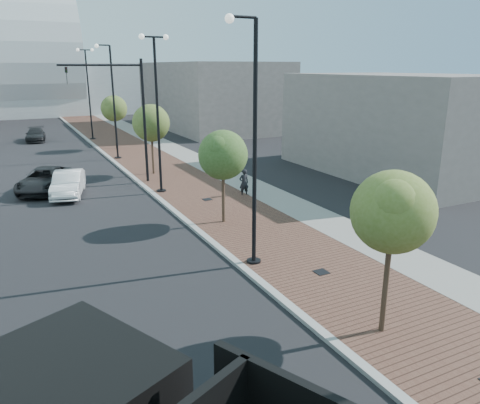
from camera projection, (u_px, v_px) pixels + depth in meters
name	position (u px, v px, depth m)	size (l,w,h in m)	color
sidewalk	(134.00, 146.00, 45.15)	(7.00, 140.00, 0.12)	#4C2D23
concrete_strip	(161.00, 144.00, 46.32)	(2.40, 140.00, 0.13)	slate
curb	(98.00, 148.00, 43.64)	(0.30, 140.00, 0.14)	gray
white_sedan	(68.00, 184.00, 27.75)	(1.57, 4.50, 1.48)	silver
dark_car_mid	(45.00, 180.00, 28.75)	(2.40, 5.20, 1.44)	black
dark_car_far	(36.00, 135.00, 48.09)	(1.83, 4.51, 1.31)	black
pedestrian	(244.00, 183.00, 27.54)	(0.61, 0.40, 1.67)	black
streetlight_1	(252.00, 157.00, 16.95)	(1.44, 0.56, 9.21)	black
streetlight_2	(158.00, 114.00, 27.14)	(1.72, 0.56, 9.28)	black
streetlight_3	(113.00, 107.00, 37.50)	(1.44, 0.56, 9.21)	black
streetlight_4	(89.00, 94.00, 47.69)	(1.72, 0.56, 9.28)	black
traffic_mast	(130.00, 108.00, 29.27)	(5.09, 0.20, 8.00)	black
tree_0	(393.00, 212.00, 12.51)	(2.35, 2.29, 4.89)	#382619
tree_1	(224.00, 155.00, 22.00)	(2.43, 2.38, 4.66)	#382619
tree_2	(152.00, 123.00, 32.21)	(2.61, 2.60, 5.03)	#382619
tree_3	(114.00, 109.00, 42.46)	(2.42, 2.38, 4.99)	#382619
convention_center	(35.00, 75.00, 79.63)	(50.00, 30.00, 50.00)	#A3AAAD
commercial_block_ne	(210.00, 95.00, 58.00)	(12.00, 22.00, 8.00)	#5F5856
commercial_block_e	(400.00, 124.00, 33.32)	(10.00, 16.00, 7.00)	#635B59
utility_cover_1	(321.00, 272.00, 17.26)	(0.50, 0.50, 0.02)	black
utility_cover_2	(207.00, 199.00, 26.68)	(0.50, 0.50, 0.02)	black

